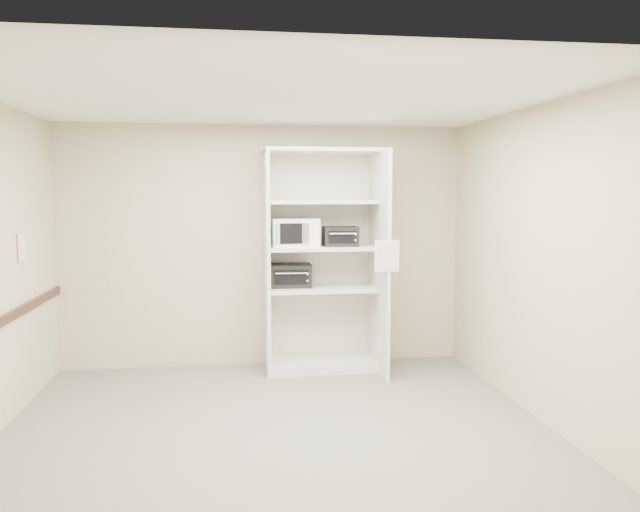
{
  "coord_description": "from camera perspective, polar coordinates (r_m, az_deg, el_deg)",
  "views": [
    {
      "loc": [
        -0.33,
        -5.02,
        1.94
      ],
      "look_at": [
        0.54,
        1.3,
        1.3
      ],
      "focal_mm": 35.0,
      "sensor_mm": 36.0,
      "label": 1
    }
  ],
  "objects": [
    {
      "name": "toaster_oven_lower",
      "position": [
        6.86,
        -2.71,
        -1.78
      ],
      "size": [
        0.46,
        0.35,
        0.25
      ],
      "primitive_type": "cube",
      "rotation": [
        0.0,
        0.0,
        -0.03
      ],
      "color": "black",
      "rests_on": "shelving_unit"
    },
    {
      "name": "paper_sign",
      "position": [
        6.31,
        6.14,
        -0.0
      ],
      "size": [
        0.25,
        0.01,
        0.31
      ],
      "primitive_type": "cube",
      "rotation": [
        0.0,
        0.0,
        0.02
      ],
      "color": "white",
      "rests_on": "shelving_unit"
    },
    {
      "name": "shelving_unit",
      "position": [
        6.85,
        0.55,
        -1.06
      ],
      "size": [
        1.24,
        0.92,
        2.42
      ],
      "color": "beige",
      "rests_on": "floor"
    },
    {
      "name": "wall_right",
      "position": [
        5.68,
        19.22,
        -0.57
      ],
      "size": [
        0.02,
        4.0,
        2.7
      ],
      "primitive_type": "cube",
      "color": "beige",
      "rests_on": "ground"
    },
    {
      "name": "toaster_oven_upper",
      "position": [
        6.79,
        1.88,
        1.81
      ],
      "size": [
        0.37,
        0.28,
        0.21
      ],
      "primitive_type": "cube",
      "rotation": [
        0.0,
        0.0,
        -0.01
      ],
      "color": "black",
      "rests_on": "shelving_unit"
    },
    {
      "name": "floor",
      "position": [
        5.39,
        -3.96,
        -15.38
      ],
      "size": [
        4.5,
        4.0,
        0.01
      ],
      "primitive_type": "cube",
      "color": "#656157",
      "rests_on": "ground"
    },
    {
      "name": "wall_back",
      "position": [
        7.05,
        -5.16,
        0.91
      ],
      "size": [
        4.5,
        0.02,
        2.7
      ],
      "primitive_type": "cube",
      "color": "beige",
      "rests_on": "ground"
    },
    {
      "name": "microwave",
      "position": [
        6.78,
        -2.39,
        2.18
      ],
      "size": [
        0.53,
        0.42,
        0.3
      ],
      "primitive_type": "cube",
      "rotation": [
        0.0,
        0.0,
        0.08
      ],
      "color": "white",
      "rests_on": "shelving_unit"
    },
    {
      "name": "ceiling",
      "position": [
        5.09,
        -4.18,
        14.29
      ],
      "size": [
        4.5,
        4.0,
        0.01
      ],
      "primitive_type": "cube",
      "color": "white"
    },
    {
      "name": "wall_poster",
      "position": [
        6.24,
        -25.63,
        0.72
      ],
      "size": [
        0.01,
        0.18,
        0.25
      ],
      "primitive_type": "cube",
      "color": "white",
      "rests_on": "wall_left"
    },
    {
      "name": "wall_front",
      "position": [
        3.1,
        -1.57,
        -5.3
      ],
      "size": [
        4.5,
        0.02,
        2.7
      ],
      "primitive_type": "cube",
      "color": "beige",
      "rests_on": "ground"
    }
  ]
}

